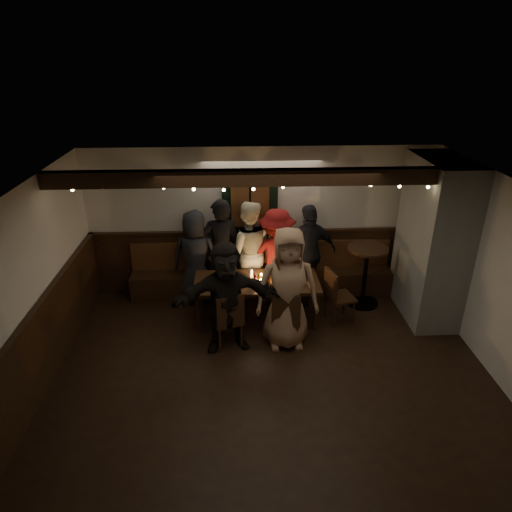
{
  "coord_description": "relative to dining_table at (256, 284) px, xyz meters",
  "views": [
    {
      "loc": [
        -0.44,
        -4.96,
        4.11
      ],
      "look_at": [
        -0.14,
        1.6,
        1.05
      ],
      "focal_mm": 32.0,
      "sensor_mm": 36.0,
      "label": 1
    }
  ],
  "objects": [
    {
      "name": "chair_end",
      "position": [
        1.25,
        -0.12,
        -0.13
      ],
      "size": [
        0.51,
        0.51,
        0.92
      ],
      "color": "black",
      "rests_on": "ground"
    },
    {
      "name": "dining_table",
      "position": [
        0.0,
        0.0,
        0.0
      ],
      "size": [
        1.98,
        0.85,
        0.86
      ],
      "color": "black",
      "rests_on": "ground"
    },
    {
      "name": "chair_near_left",
      "position": [
        -0.44,
        -0.74,
        -0.13
      ],
      "size": [
        0.52,
        0.52,
        0.91
      ],
      "color": "black",
      "rests_on": "ground"
    },
    {
      "name": "person_d",
      "position": [
        0.37,
        0.65,
        0.19
      ],
      "size": [
        1.17,
        0.8,
        1.67
      ],
      "primitive_type": "imported",
      "rotation": [
        0.0,
        0.0,
        2.97
      ],
      "color": "maroon",
      "rests_on": "ground"
    },
    {
      "name": "person_g",
      "position": [
        0.41,
        -0.67,
        0.28
      ],
      "size": [
        0.93,
        0.62,
        1.86
      ],
      "primitive_type": "imported",
      "rotation": [
        0.0,
        0.0,
        0.03
      ],
      "color": "#A67D5F",
      "rests_on": "ground"
    },
    {
      "name": "high_top",
      "position": [
        1.87,
        0.42,
        0.03
      ],
      "size": [
        0.67,
        0.67,
        1.06
      ],
      "color": "black",
      "rests_on": "ground"
    },
    {
      "name": "chair_near_right",
      "position": [
        0.41,
        -0.73,
        -0.13
      ],
      "size": [
        0.51,
        0.51,
        0.92
      ],
      "color": "black",
      "rests_on": "ground"
    },
    {
      "name": "room",
      "position": [
        1.2,
        0.02,
        0.43
      ],
      "size": [
        6.02,
        5.01,
        2.62
      ],
      "color": "black",
      "rests_on": "ground"
    },
    {
      "name": "person_a",
      "position": [
        -1.0,
        0.7,
        0.18
      ],
      "size": [
        0.86,
        0.62,
        1.64
      ],
      "primitive_type": "imported",
      "rotation": [
        0.0,
        0.0,
        3.01
      ],
      "color": "black",
      "rests_on": "ground"
    },
    {
      "name": "person_b",
      "position": [
        -0.56,
        0.7,
        0.28
      ],
      "size": [
        0.69,
        0.46,
        1.85
      ],
      "primitive_type": "imported",
      "rotation": [
        0.0,
        0.0,
        3.17
      ],
      "color": "black",
      "rests_on": "ground"
    },
    {
      "name": "person_c",
      "position": [
        -0.1,
        0.78,
        0.24
      ],
      "size": [
        0.9,
        0.72,
        1.77
      ],
      "primitive_type": "imported",
      "rotation": [
        0.0,
        0.0,
        3.09
      ],
      "color": "beige",
      "rests_on": "ground"
    },
    {
      "name": "person_f",
      "position": [
        -0.46,
        -0.72,
        0.2
      ],
      "size": [
        1.62,
        0.72,
        1.68
      ],
      "primitive_type": "imported",
      "rotation": [
        0.0,
        0.0,
        0.15
      ],
      "color": "black",
      "rests_on": "ground"
    },
    {
      "name": "person_e",
      "position": [
        0.93,
        0.7,
        0.21
      ],
      "size": [
        1.08,
        0.67,
        1.72
      ],
      "primitive_type": "imported",
      "rotation": [
        0.0,
        0.0,
        3.41
      ],
      "color": "black",
      "rests_on": "ground"
    }
  ]
}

